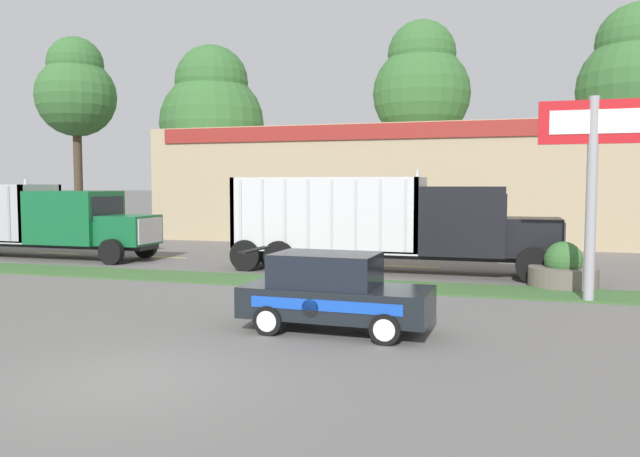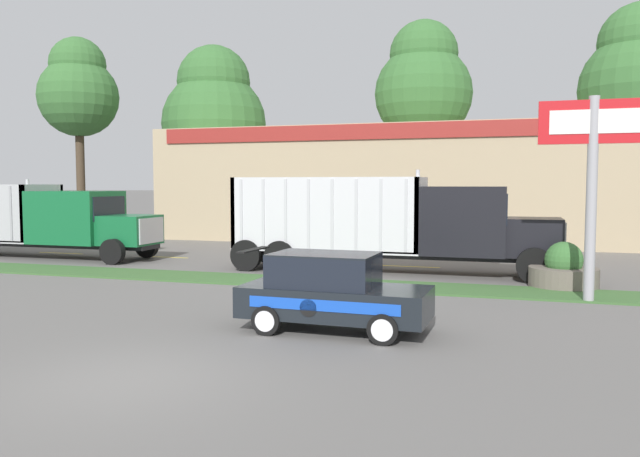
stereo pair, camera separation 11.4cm
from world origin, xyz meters
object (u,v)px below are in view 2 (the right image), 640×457
dump_truck_mid (50,222)px  dump_truck_trail (420,227)px  rally_car (331,292)px  store_sign_post (593,157)px  stone_planter (564,271)px

dump_truck_mid → dump_truck_trail: dump_truck_trail is taller
rally_car → store_sign_post: 8.30m
rally_car → store_sign_post: size_ratio=0.75×
dump_truck_mid → store_sign_post: store_sign_post is taller
dump_truck_mid → stone_planter: 20.81m
dump_truck_trail → stone_planter: (4.67, -1.73, -1.15)m
dump_truck_trail → stone_planter: size_ratio=5.61×
stone_planter → store_sign_post: bearing=-79.2°
dump_truck_trail → stone_planter: bearing=-20.4°
dump_truck_trail → store_sign_post: 6.96m
rally_car → dump_truck_trail: bearing=86.2°
dump_truck_mid → rally_car: dump_truck_mid is taller
stone_planter → dump_truck_mid: bearing=174.7°
dump_truck_trail → store_sign_post: bearing=-38.8°
dump_truck_mid → store_sign_post: bearing=-11.6°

